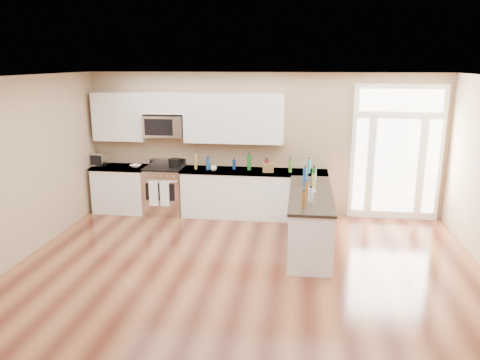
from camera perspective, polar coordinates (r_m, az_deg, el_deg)
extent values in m
plane|color=#502216|center=(5.99, -0.65, -15.82)|extent=(8.00, 8.00, 0.00)
plane|color=tan|center=(9.30, 2.88, 4.35)|extent=(7.00, 0.00, 7.00)
plane|color=white|center=(5.18, -0.74, 12.02)|extent=(8.00, 8.00, 0.00)
cube|color=white|center=(9.87, -14.20, -1.15)|extent=(1.06, 0.62, 0.90)
cube|color=black|center=(9.98, -14.06, -3.36)|extent=(1.02, 0.52, 0.10)
cube|color=black|center=(9.76, -14.37, 1.52)|extent=(1.10, 0.66, 0.04)
cube|color=white|center=(9.22, 1.68, -1.78)|extent=(2.81, 0.62, 0.90)
cube|color=black|center=(9.34, 1.66, -4.14)|extent=(2.77, 0.52, 0.10)
cube|color=black|center=(9.11, 1.70, 1.06)|extent=(2.85, 0.66, 0.04)
cube|color=white|center=(7.80, 8.50, -4.99)|extent=(0.65, 2.28, 0.90)
cube|color=black|center=(7.94, 8.40, -7.71)|extent=(0.61, 2.18, 0.10)
cube|color=black|center=(7.66, 8.63, -1.67)|extent=(0.69, 2.32, 0.04)
cube|color=white|center=(9.73, -14.47, 7.49)|extent=(1.04, 0.33, 0.95)
cube|color=white|center=(9.12, -0.77, 7.51)|extent=(1.94, 0.33, 0.95)
cube|color=white|center=(9.39, -9.24, 9.21)|extent=(0.82, 0.33, 0.40)
cube|color=silver|center=(9.41, -9.20, 6.52)|extent=(0.78, 0.40, 0.42)
cube|color=black|center=(9.23, -9.92, 6.34)|extent=(0.56, 0.01, 0.32)
cube|color=white|center=(9.42, 18.52, 3.13)|extent=(1.70, 0.08, 2.60)
cube|color=white|center=(9.42, 18.46, 1.58)|extent=(0.78, 0.02, 1.80)
cube|color=white|center=(9.32, 14.47, 1.73)|extent=(0.22, 0.02, 1.80)
cube|color=white|center=(9.57, 22.34, 1.43)|extent=(0.22, 0.02, 1.80)
cube|color=white|center=(9.24, 19.07, 9.16)|extent=(1.50, 0.02, 0.40)
cube|color=silver|center=(9.57, -9.14, -1.30)|extent=(0.77, 0.63, 0.92)
cube|color=black|center=(9.45, -9.26, 1.47)|extent=(0.77, 0.60, 0.03)
cube|color=silver|center=(9.72, -8.77, 2.29)|extent=(0.77, 0.04, 0.14)
cube|color=black|center=(9.26, -9.72, -1.48)|extent=(0.58, 0.01, 0.34)
cylinder|color=silver|center=(9.18, -9.83, -0.20)|extent=(0.70, 0.02, 0.02)
cube|color=white|center=(9.27, -10.49, -1.62)|extent=(0.18, 0.02, 0.50)
cube|color=white|center=(9.20, -9.19, -1.68)|extent=(0.18, 0.02, 0.50)
cylinder|color=black|center=(9.44, -8.00, 2.15)|extent=(0.29, 0.29, 0.18)
cube|color=silver|center=(9.93, -16.88, 2.47)|extent=(0.34, 0.28, 0.27)
cube|color=brown|center=(8.96, 3.45, 1.52)|extent=(0.22, 0.17, 0.17)
imported|color=white|center=(9.60, -12.62, 1.69)|extent=(0.26, 0.26, 0.05)
imported|color=white|center=(7.61, 8.61, -1.42)|extent=(0.21, 0.21, 0.05)
imported|color=white|center=(9.08, -3.25, 1.43)|extent=(0.15, 0.15, 0.09)
cylinder|color=#19591E|center=(9.09, 1.12, 2.16)|extent=(0.07, 0.07, 0.30)
cylinder|color=navy|center=(9.14, -3.93, 1.95)|extent=(0.08, 0.08, 0.23)
cylinder|color=brown|center=(7.44, 8.14, -1.10)|extent=(0.06, 0.06, 0.22)
cylinder|color=olive|center=(7.72, 8.95, -0.25)|extent=(0.06, 0.06, 0.30)
cylinder|color=#26727F|center=(8.95, 8.39, 1.67)|extent=(0.07, 0.07, 0.26)
cylinder|color=#591919|center=(8.96, 3.27, 1.77)|extent=(0.08, 0.08, 0.25)
cylinder|color=#B2B2B7|center=(7.10, 8.61, -1.84)|extent=(0.08, 0.08, 0.22)
cylinder|color=navy|center=(9.17, -0.72, 1.89)|extent=(0.06, 0.06, 0.18)
cylinder|color=#3F7226|center=(8.97, 6.16, 1.75)|extent=(0.07, 0.07, 0.26)
cylinder|color=#19591E|center=(8.36, 9.02, 0.66)|extent=(0.08, 0.08, 0.24)
cylinder|color=navy|center=(8.06, 7.92, 0.39)|extent=(0.07, 0.07, 0.29)
cylinder|color=brown|center=(6.81, 7.79, -2.46)|extent=(0.06, 0.06, 0.23)
cylinder|color=olive|center=(9.21, -5.42, 2.30)|extent=(0.06, 0.06, 0.32)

